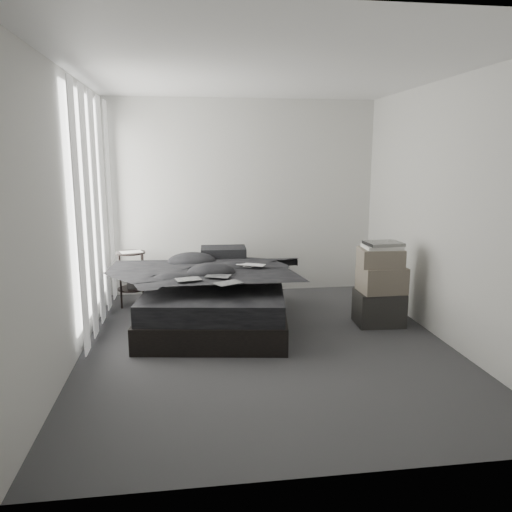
{
  "coord_description": "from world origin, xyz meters",
  "views": [
    {
      "loc": [
        -0.76,
        -4.64,
        1.85
      ],
      "look_at": [
        0.0,
        0.8,
        0.75
      ],
      "focal_mm": 35.0,
      "sensor_mm": 36.0,
      "label": 1
    }
  ],
  "objects": [
    {
      "name": "wall_right",
      "position": [
        1.8,
        0.0,
        1.3
      ],
      "size": [
        0.01,
        4.2,
        2.6
      ],
      "primitive_type": "cube",
      "color": "silver",
      "rests_on": "ground"
    },
    {
      "name": "floor_books",
      "position": [
        -1.25,
        1.3,
        0.06
      ],
      "size": [
        0.17,
        0.2,
        0.12
      ],
      "primitive_type": "cube",
      "rotation": [
        0.0,
        0.0,
        0.29
      ],
      "color": "black",
      "rests_on": "floor"
    },
    {
      "name": "duvet",
      "position": [
        -0.45,
        0.69,
        0.59
      ],
      "size": [
        1.69,
        1.88,
        0.23
      ],
      "primitive_type": "imported",
      "rotation": [
        0.0,
        0.0,
        -0.15
      ],
      "color": "black",
      "rests_on": "mattress"
    },
    {
      "name": "window_left",
      "position": [
        -1.78,
        0.9,
        1.35
      ],
      "size": [
        0.02,
        2.0,
        2.3
      ],
      "primitive_type": "cube",
      "color": "white",
      "rests_on": "wall_left"
    },
    {
      "name": "comic_a",
      "position": [
        -0.76,
        0.26,
        0.71
      ],
      "size": [
        0.28,
        0.22,
        0.01
      ],
      "primitive_type": "cube",
      "rotation": [
        0.0,
        0.0,
        0.24
      ],
      "color": "black",
      "rests_on": "duvet"
    },
    {
      "name": "mattress",
      "position": [
        -0.45,
        0.74,
        0.37
      ],
      "size": [
        1.7,
        2.1,
        0.21
      ],
      "primitive_type": "cube",
      "rotation": [
        0.0,
        0.0,
        -0.15
      ],
      "color": "black",
      "rests_on": "bed"
    },
    {
      "name": "box_mid",
      "position": [
        1.35,
        0.46,
        0.52
      ],
      "size": [
        0.48,
        0.39,
        0.29
      ],
      "primitive_type": "cube",
      "rotation": [
        0.0,
        0.0,
        0.02
      ],
      "color": "#675D51",
      "rests_on": "box_lower"
    },
    {
      "name": "art_book_white",
      "position": [
        1.34,
        0.47,
        0.88
      ],
      "size": [
        0.4,
        0.33,
        0.04
      ],
      "primitive_type": "cube",
      "rotation": [
        0.0,
        0.0,
        -0.05
      ],
      "color": "silver",
      "rests_on": "box_upper"
    },
    {
      "name": "box_upper",
      "position": [
        1.33,
        0.47,
        0.76
      ],
      "size": [
        0.49,
        0.41,
        0.2
      ],
      "primitive_type": "cube",
      "rotation": [
        0.0,
        0.0,
        -0.1
      ],
      "color": "#675D51",
      "rests_on": "box_mid"
    },
    {
      "name": "laptop",
      "position": [
        -0.08,
        0.73,
        0.72
      ],
      "size": [
        0.37,
        0.32,
        0.02
      ],
      "primitive_type": "imported",
      "rotation": [
        0.0,
        0.0,
        -0.46
      ],
      "color": "silver",
      "rests_on": "duvet"
    },
    {
      "name": "wall_front",
      "position": [
        0.0,
        -2.1,
        1.3
      ],
      "size": [
        3.6,
        0.01,
        2.6
      ],
      "primitive_type": "cube",
      "color": "silver",
      "rests_on": "ground"
    },
    {
      "name": "pillow_lower",
      "position": [
        -0.38,
        1.51,
        0.55
      ],
      "size": [
        0.65,
        0.49,
        0.13
      ],
      "primitive_type": "cube",
      "rotation": [
        0.0,
        0.0,
        -0.15
      ],
      "color": "black",
      "rests_on": "mattress"
    },
    {
      "name": "side_stand",
      "position": [
        -1.47,
        1.63,
        0.33
      ],
      "size": [
        0.41,
        0.41,
        0.67
      ],
      "primitive_type": "cylinder",
      "rotation": [
        0.0,
        0.0,
        0.13
      ],
      "color": "black",
      "rests_on": "floor"
    },
    {
      "name": "wall_back",
      "position": [
        0.0,
        2.1,
        1.3
      ],
      "size": [
        3.6,
        0.01,
        2.6
      ],
      "primitive_type": "cube",
      "color": "silver",
      "rests_on": "ground"
    },
    {
      "name": "wall_left",
      "position": [
        -1.8,
        0.0,
        1.3
      ],
      "size": [
        0.01,
        4.2,
        2.6
      ],
      "primitive_type": "cube",
      "color": "silver",
      "rests_on": "ground"
    },
    {
      "name": "pillow_upper",
      "position": [
        -0.32,
        1.48,
        0.67
      ],
      "size": [
        0.57,
        0.41,
        0.12
      ],
      "primitive_type": "cube",
      "rotation": [
        0.0,
        0.0,
        -0.04
      ],
      "color": "black",
      "rests_on": "pillow_lower"
    },
    {
      "name": "comic_c",
      "position": [
        -0.38,
        0.05,
        0.72
      ],
      "size": [
        0.3,
        0.26,
        0.01
      ],
      "primitive_type": "cube",
      "rotation": [
        0.0,
        0.0,
        0.46
      ],
      "color": "black",
      "rests_on": "duvet"
    },
    {
      "name": "floor",
      "position": [
        0.0,
        0.0,
        0.0
      ],
      "size": [
        3.6,
        4.2,
        0.01
      ],
      "primitive_type": "cube",
      "color": "#363639",
      "rests_on": "ground"
    },
    {
      "name": "papers",
      "position": [
        -1.46,
        1.62,
        0.68
      ],
      "size": [
        0.3,
        0.26,
        0.01
      ],
      "primitive_type": "cube",
      "rotation": [
        0.0,
        0.0,
        0.31
      ],
      "color": "white",
      "rests_on": "side_stand"
    },
    {
      "name": "comic_b",
      "position": [
        -0.46,
        0.36,
        0.72
      ],
      "size": [
        0.29,
        0.24,
        0.01
      ],
      "primitive_type": "cube",
      "rotation": [
        0.0,
        0.0,
        -0.36
      ],
      "color": "black",
      "rests_on": "duvet"
    },
    {
      "name": "bed",
      "position": [
        -0.45,
        0.74,
        0.13
      ],
      "size": [
        1.77,
        2.17,
        0.27
      ],
      "primitive_type": "cube",
      "rotation": [
        0.0,
        0.0,
        -0.15
      ],
      "color": "black",
      "rests_on": "floor"
    },
    {
      "name": "art_book_snake",
      "position": [
        1.35,
        0.46,
        0.92
      ],
      "size": [
        0.39,
        0.32,
        0.04
      ],
      "primitive_type": "cube",
      "rotation": [
        0.0,
        0.0,
        0.06
      ],
      "color": "silver",
      "rests_on": "art_book_white"
    },
    {
      "name": "curtain_left",
      "position": [
        -1.73,
        0.9,
        1.28
      ],
      "size": [
        0.06,
        2.12,
        2.48
      ],
      "primitive_type": "cube",
      "color": "white",
      "rests_on": "wall_left"
    },
    {
      "name": "ceiling",
      "position": [
        0.0,
        0.0,
        2.6
      ],
      "size": [
        3.6,
        4.2,
        0.01
      ],
      "primitive_type": "cube",
      "color": "white",
      "rests_on": "ground"
    },
    {
      "name": "box_lower",
      "position": [
        1.34,
        0.47,
        0.19
      ],
      "size": [
        0.53,
        0.42,
        0.38
      ],
      "primitive_type": "cube",
      "rotation": [
        0.0,
        0.0,
        -0.05
      ],
      "color": "black",
      "rests_on": "floor"
    }
  ]
}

